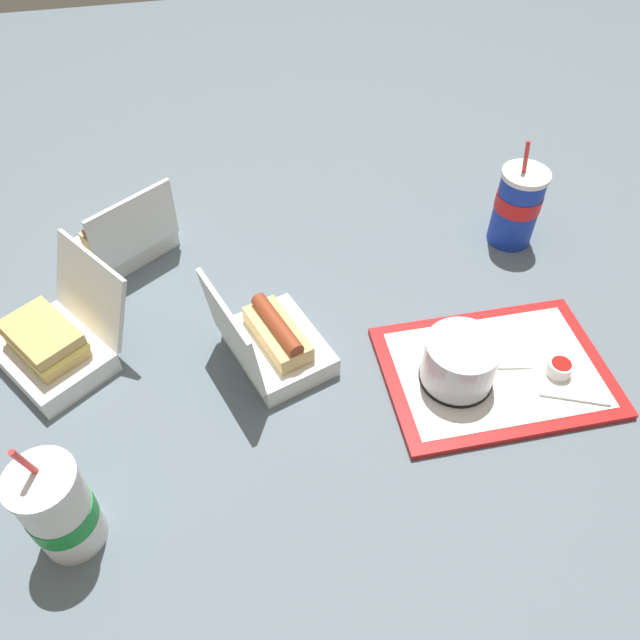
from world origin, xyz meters
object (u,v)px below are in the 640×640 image
Objects in this scene: cake_container at (459,363)px; clamshell_hotdog_front at (124,238)px; clamshell_sandwich_right at (55,344)px; ketchup_cup at (560,368)px; food_tray at (495,371)px; soda_cup_front at (59,509)px; plastic_fork at (575,397)px; soda_cup_corner at (517,206)px; clamshell_hotdog_back at (273,342)px.

clamshell_hotdog_front is at bearing -39.90° from cake_container.
ketchup_cup is at bearing 165.61° from clamshell_sandwich_right.
ketchup_cup is (-0.17, 0.02, -0.03)m from cake_container.
clamshell_hotdog_front is (0.70, -0.46, 0.01)m from ketchup_cup.
food_tray is 9.31× the size of ketchup_cup.
ketchup_cup is 0.18× the size of soda_cup_front.
clamshell_sandwich_right is at bearing 4.90° from plastic_fork.
clamshell_hotdog_front is at bearing -8.62° from soda_cup_corner.
soda_cup_front is 1.01× the size of soda_cup_corner.
clamshell_hotdog_back reaches higher than clamshell_hotdog_front.
ketchup_cup is (-0.10, 0.03, 0.02)m from food_tray.
clamshell_sandwich_right is 0.28m from clamshell_hotdog_front.
cake_container reaches higher than food_tray.
clamshell_sandwich_right is (0.81, -0.21, 0.02)m from ketchup_cup.
plastic_fork is 0.50× the size of soda_cup_corner.
clamshell_hotdog_back is at bearing -17.08° from ketchup_cup.
ketchup_cup is at bearing 162.92° from clamshell_hotdog_back.
clamshell_hotdog_back is at bearing -0.17° from plastic_fork.
clamshell_hotdog_front is (0.53, -0.44, -0.01)m from cake_container.
soda_cup_front is (0.60, 0.14, 0.03)m from cake_container.
clamshell_hotdog_back reaches higher than ketchup_cup.
food_tray is at bearing 165.88° from clamshell_sandwich_right.
ketchup_cup reaches higher than plastic_fork.
food_tray is at bearing -16.79° from plastic_fork.
soda_cup_corner is (-0.24, -0.32, 0.03)m from cake_container.
food_tray is at bearing -167.96° from soda_cup_front.
clamshell_hotdog_front is at bearing -53.18° from clamshell_hotdog_back.
cake_container is at bearing -166.92° from soda_cup_front.
ketchup_cup is at bearing 171.88° from cake_container.
soda_cup_front is (0.77, 0.11, 0.05)m from ketchup_cup.
clamshell_sandwich_right is at bearing -83.03° from soda_cup_front.
soda_cup_corner reaches higher than cake_container.
clamshell_sandwich_right reaches higher than plastic_fork.
plastic_fork is at bearing 143.46° from clamshell_hotdog_front.
soda_cup_front is at bearing 8.50° from ketchup_cup.
clamshell_sandwich_right is at bearing -14.39° from ketchup_cup.
soda_cup_corner is at bearing -125.94° from cake_container.
plastic_fork is 0.85m from clamshell_sandwich_right.
soda_cup_corner is (-0.76, 0.12, 0.04)m from clamshell_hotdog_front.
clamshell_hotdog_back is at bearing 126.82° from clamshell_hotdog_front.
ketchup_cup is 0.05m from plastic_fork.
cake_container is 0.61m from soda_cup_front.
food_tray is 1.68× the size of soda_cup_corner.
ketchup_cup is 0.47m from clamshell_hotdog_back.
soda_cup_corner is at bearing -116.86° from food_tray.
clamshell_hotdog_front reaches higher than cake_container.
cake_container is (0.07, 0.00, 0.05)m from food_tray.
clamshell_hotdog_back is (0.28, -0.11, -0.01)m from cake_container.
cake_container reaches higher than ketchup_cup.
clamshell_hotdog_back is at bearing -141.16° from soda_cup_front.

